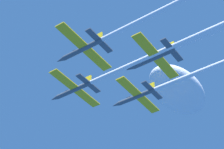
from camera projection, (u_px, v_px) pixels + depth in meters
name	position (u px, v px, depth m)	size (l,w,h in m)	color
jet_lead	(127.00, 66.00, 81.84)	(15.44, 49.14, 2.56)	#4C5660
jet_left_wing	(135.00, 23.00, 72.71)	(15.44, 45.02, 2.56)	#4C5660
jet_right_wing	(182.00, 78.00, 84.73)	(15.44, 43.15, 2.56)	#4C5660
cloud_wispy	(178.00, 91.00, 119.18)	(25.03, 13.77, 8.76)	white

